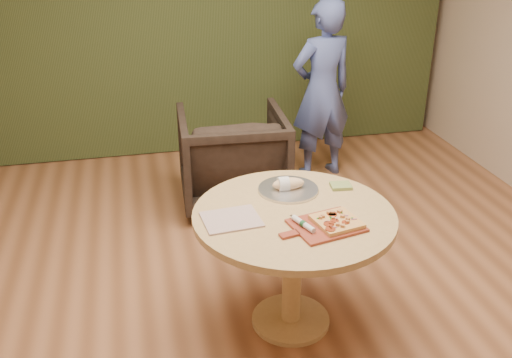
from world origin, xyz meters
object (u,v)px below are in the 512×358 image
at_px(pedestal_table, 293,234).
at_px(flatbread_pizza, 337,221).
at_px(pizza_paddle, 325,226).
at_px(serving_tray, 288,189).
at_px(cutlery_roll, 303,224).
at_px(armchair, 232,153).
at_px(bread_roll, 287,184).
at_px(person_standing, 322,91).

relative_size(pedestal_table, flatbread_pizza, 4.29).
bearing_deg(pizza_paddle, serving_tray, 86.46).
relative_size(pizza_paddle, cutlery_roll, 2.43).
bearing_deg(flatbread_pizza, armchair, 96.73).
height_order(cutlery_roll, armchair, armchair).
height_order(serving_tray, bread_roll, bread_roll).
relative_size(serving_tray, person_standing, 0.22).
distance_m(pizza_paddle, armchair, 1.86).
bearing_deg(serving_tray, person_standing, 65.31).
bearing_deg(pizza_paddle, bread_roll, 87.54).
bearing_deg(armchair, serving_tray, 96.58).
bearing_deg(person_standing, bread_roll, 53.59).
xyz_separation_m(cutlery_roll, bread_roll, (0.04, 0.45, 0.01)).
bearing_deg(armchair, pedestal_table, 94.56).
relative_size(pedestal_table, serving_tray, 3.15).
bearing_deg(pizza_paddle, armchair, 82.64).
height_order(flatbread_pizza, cutlery_roll, flatbread_pizza).
relative_size(serving_tray, bread_roll, 1.84).
height_order(pedestal_table, armchair, armchair).
distance_m(cutlery_roll, armchair, 1.85).
height_order(pedestal_table, pizza_paddle, pizza_paddle).
bearing_deg(bread_roll, cutlery_roll, -94.72).
xyz_separation_m(serving_tray, armchair, (-0.08, 1.37, -0.32)).
bearing_deg(bread_roll, pizza_paddle, -80.35).
bearing_deg(bread_roll, serving_tray, 0.00).
height_order(armchair, person_standing, person_standing).
bearing_deg(flatbread_pizza, cutlery_roll, 177.31).
height_order(pizza_paddle, bread_roll, bread_roll).
relative_size(cutlery_roll, serving_tray, 0.54).
height_order(pedestal_table, flatbread_pizza, flatbread_pizza).
xyz_separation_m(cutlery_roll, armchair, (-0.04, 1.82, -0.34)).
relative_size(pedestal_table, person_standing, 0.70).
bearing_deg(bread_roll, person_standing, 65.07).
distance_m(flatbread_pizza, bread_roll, 0.48).
height_order(pizza_paddle, flatbread_pizza, flatbread_pizza).
bearing_deg(person_standing, cutlery_roll, 57.41).
bearing_deg(pedestal_table, cutlery_roll, -91.30).
xyz_separation_m(bread_roll, person_standing, (0.80, 1.73, 0.01)).
height_order(bread_roll, person_standing, person_standing).
xyz_separation_m(pedestal_table, armchair, (-0.04, 1.64, -0.17)).
distance_m(pizza_paddle, person_standing, 2.31).
xyz_separation_m(serving_tray, bread_roll, (-0.01, 0.00, 0.04)).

